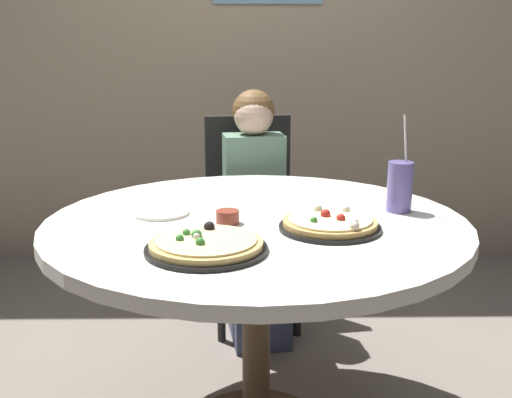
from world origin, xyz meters
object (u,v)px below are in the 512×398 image
(chair_wooden, at_px, (251,208))
(dining_table, at_px, (256,247))
(plate_small, at_px, (160,213))
(pizza_veggie, at_px, (330,224))
(pizza_cheese, at_px, (206,245))
(sauce_bowl, at_px, (228,217))
(soda_cup, at_px, (400,187))
(diner_child, at_px, (256,229))

(chair_wooden, bearing_deg, dining_table, -89.21)
(dining_table, height_order, plate_small, plate_small)
(dining_table, distance_m, pizza_veggie, 0.26)
(plate_small, bearing_deg, pizza_cheese, -65.01)
(pizza_cheese, bearing_deg, chair_wooden, 84.49)
(dining_table, xyz_separation_m, plate_small, (-0.30, 0.06, 0.10))
(pizza_veggie, distance_m, sauce_bowl, 0.30)
(plate_small, bearing_deg, soda_cup, 1.77)
(diner_child, bearing_deg, sauce_bowl, -96.77)
(pizza_cheese, distance_m, soda_cup, 0.71)
(pizza_veggie, height_order, plate_small, pizza_veggie)
(diner_child, distance_m, sauce_bowl, 0.87)
(dining_table, bearing_deg, chair_wooden, 90.79)
(diner_child, relative_size, plate_small, 6.01)
(soda_cup, bearing_deg, pizza_veggie, -141.35)
(dining_table, distance_m, diner_child, 0.78)
(soda_cup, bearing_deg, pizza_cheese, -147.02)
(pizza_cheese, distance_m, plate_small, 0.40)
(soda_cup, bearing_deg, chair_wooden, 118.56)
(chair_wooden, bearing_deg, diner_child, -82.50)
(pizza_veggie, bearing_deg, diner_child, 102.87)
(sauce_bowl, bearing_deg, dining_table, 29.39)
(soda_cup, bearing_deg, plate_small, -178.23)
(sauce_bowl, height_order, plate_small, sauce_bowl)
(diner_child, relative_size, soda_cup, 3.52)
(sauce_bowl, bearing_deg, plate_small, 153.62)
(diner_child, xyz_separation_m, sauce_bowl, (-0.10, -0.81, 0.29))
(chair_wooden, relative_size, soda_cup, 3.09)
(chair_wooden, xyz_separation_m, pizza_veggie, (0.22, -1.06, 0.24))
(chair_wooden, distance_m, sauce_bowl, 1.02)
(dining_table, distance_m, chair_wooden, 0.95)
(chair_wooden, height_order, diner_child, diner_child)
(diner_child, bearing_deg, chair_wooden, 97.50)
(dining_table, bearing_deg, pizza_cheese, -113.88)
(chair_wooden, relative_size, plate_small, 5.28)
(dining_table, relative_size, diner_child, 1.19)
(soda_cup, height_order, plate_small, soda_cup)
(soda_cup, distance_m, plate_small, 0.76)
(dining_table, relative_size, soda_cup, 4.18)
(plate_small, bearing_deg, dining_table, -11.01)
(dining_table, height_order, pizza_veggie, pizza_veggie)
(diner_child, height_order, sauce_bowl, diner_child)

